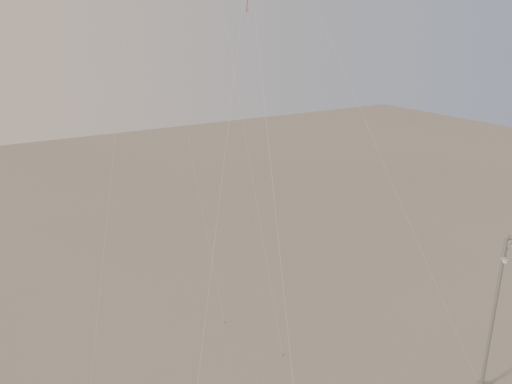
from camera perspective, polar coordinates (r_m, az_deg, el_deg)
street_lamp at (r=33.45m, az=22.85°, el=-10.86°), size 1.54×0.84×9.01m
kite_1 at (r=24.79m, az=-1.97°, el=12.94°), size 8.51×8.28×24.13m
kite_3 at (r=19.50m, az=1.05°, el=6.52°), size 2.06×7.31×21.77m
kite_4 at (r=34.63m, az=6.66°, el=16.35°), size 5.17×14.16×25.92m
kite_5 at (r=41.03m, az=-9.45°, el=18.39°), size 0.41×10.87×28.24m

